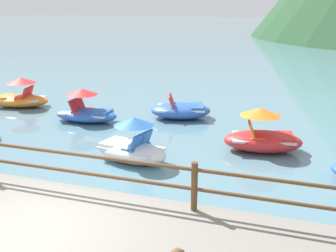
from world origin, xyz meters
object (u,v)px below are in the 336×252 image
Objects in this scene: pedal_boat_2 at (20,97)px; pedal_boat_4 at (86,111)px; pedal_boat_0 at (263,137)px; pedal_boat_1 at (181,110)px; pedal_boat_5 at (131,147)px.

pedal_boat_2 reaches higher than pedal_boat_4.
pedal_boat_2 is at bearing 163.32° from pedal_boat_4.
pedal_boat_0 is 4.22m from pedal_boat_1.
pedal_boat_0 is at bearing 30.92° from pedal_boat_5.
pedal_boat_2 is 8.03m from pedal_boat_5.
pedal_boat_2 is at bearing 148.53° from pedal_boat_5.
pedal_boat_0 is 6.50m from pedal_boat_4.
pedal_boat_0 is at bearing -39.10° from pedal_boat_1.
pedal_boat_4 is at bearing -16.68° from pedal_boat_2.
pedal_boat_0 is 10.35m from pedal_boat_2.
pedal_boat_0 is 1.05× the size of pedal_boat_5.
pedal_boat_5 is at bearing -149.08° from pedal_boat_0.
pedal_boat_1 is 0.97× the size of pedal_boat_2.
pedal_boat_0 is 0.96× the size of pedal_boat_1.
pedal_boat_5 reaches higher than pedal_boat_2.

